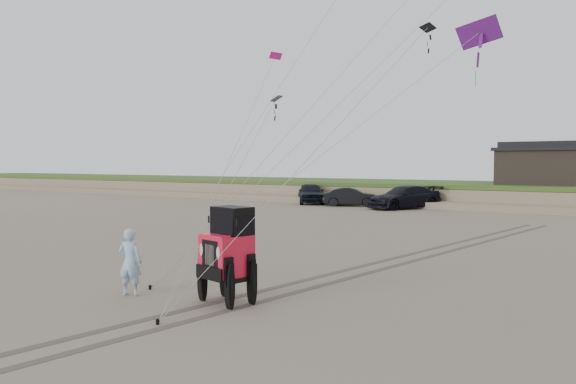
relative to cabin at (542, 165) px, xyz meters
name	(u,v)px	position (x,y,z in m)	size (l,w,h in m)	color
ground	(194,302)	(-2.00, -37.00, -3.24)	(160.00, 160.00, 0.00)	#6B6054
dune_ridge	(515,195)	(-2.00, 0.50, -2.42)	(160.00, 14.25, 1.73)	#7A6B54
cabin	(542,165)	(0.00, 0.00, 0.00)	(6.40, 5.40, 3.35)	black
truck_a	(311,193)	(-16.81, -6.74, -2.37)	(2.06, 5.12, 1.74)	black
truck_b	(351,197)	(-12.62, -7.56, -2.51)	(1.54, 4.41, 1.45)	black
truck_c	(404,197)	(-8.16, -7.68, -2.38)	(2.39, 5.88, 1.71)	black
jeep	(227,265)	(-1.24, -36.64, -2.30)	(2.18, 5.05, 1.88)	red
man	(130,262)	(-3.82, -37.40, -2.37)	(0.63, 0.42, 1.74)	#89B9D4
stake_main	(150,287)	(-3.90, -36.66, -3.18)	(0.08, 0.08, 0.12)	black
stake_aux	(158,322)	(-1.29, -38.87, -3.18)	(0.08, 0.08, 0.12)	black
tire_tracks	(396,262)	(0.00, -29.00, -3.23)	(5.22, 29.74, 0.01)	#4C443D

